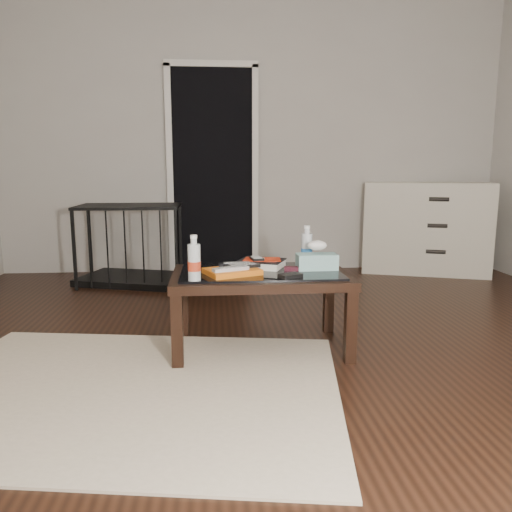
{
  "coord_description": "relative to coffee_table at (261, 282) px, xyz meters",
  "views": [
    {
      "loc": [
        -0.39,
        -2.57,
        1.04
      ],
      "look_at": [
        -0.16,
        0.19,
        0.55
      ],
      "focal_mm": 35.0,
      "sensor_mm": 36.0,
      "label": 1
    }
  ],
  "objects": [
    {
      "name": "tissue_box",
      "position": [
        0.33,
        0.02,
        0.11
      ],
      "size": [
        0.23,
        0.13,
        0.09
      ],
      "primitive_type": "cube",
      "rotation": [
        0.0,
        0.0,
        0.02
      ],
      "color": "teal",
      "rests_on": "coffee_table"
    },
    {
      "name": "rug",
      "position": [
        -0.68,
        -0.51,
        -0.39
      ],
      "size": [
        2.21,
        1.79,
        0.01
      ],
      "primitive_type": "cube",
      "rotation": [
        0.0,
        0.0,
        -0.16
      ],
      "color": "beige",
      "rests_on": "ground"
    },
    {
      "name": "coffee_table",
      "position": [
        0.0,
        0.0,
        0.0
      ],
      "size": [
        1.0,
        0.6,
        0.46
      ],
      "color": "black",
      "rests_on": "ground"
    },
    {
      "name": "doorway",
      "position": [
        -0.27,
        2.27,
        0.63
      ],
      "size": [
        0.9,
        0.08,
        2.07
      ],
      "color": "black",
      "rests_on": "ground"
    },
    {
      "name": "magazines",
      "position": [
        -0.16,
        -0.07,
        0.08
      ],
      "size": [
        0.34,
        0.3,
        0.03
      ],
      "primitive_type": "cube",
      "rotation": [
        0.0,
        0.0,
        0.39
      ],
      "color": "orange",
      "rests_on": "coffee_table"
    },
    {
      "name": "textbook",
      "position": [
        0.02,
        0.1,
        0.09
      ],
      "size": [
        0.31,
        0.28,
        0.05
      ],
      "primitive_type": "cube",
      "rotation": [
        0.0,
        0.0,
        -0.41
      ],
      "color": "black",
      "rests_on": "coffee_table"
    },
    {
      "name": "ground",
      "position": [
        0.13,
        -0.2,
        -0.4
      ],
      "size": [
        5.0,
        5.0,
        0.0
      ],
      "primitive_type": "plane",
      "color": "black",
      "rests_on": "ground"
    },
    {
      "name": "wallet",
      "position": [
        0.14,
        -0.19,
        0.07
      ],
      "size": [
        0.14,
        0.12,
        0.02
      ],
      "primitive_type": "cube",
      "rotation": [
        0.0,
        0.0,
        0.51
      ],
      "color": "black",
      "rests_on": "coffee_table"
    },
    {
      "name": "remote_black_front",
      "position": [
        -0.11,
        -0.05,
        0.11
      ],
      "size": [
        0.21,
        0.1,
        0.02
      ],
      "primitive_type": "cube",
      "rotation": [
        0.0,
        0.0,
        0.29
      ],
      "color": "black",
      "rests_on": "magazines"
    },
    {
      "name": "dresser",
      "position": [
        1.85,
        2.03,
        0.05
      ],
      "size": [
        1.3,
        0.87,
        0.9
      ],
      "rotation": [
        0.0,
        0.0,
        -0.33
      ],
      "color": "beige",
      "rests_on": "ground"
    },
    {
      "name": "pet_crate",
      "position": [
        -1.02,
        1.8,
        -0.17
      ],
      "size": [
        1.03,
        0.83,
        0.71
      ],
      "rotation": [
        0.0,
        0.0,
        -0.29
      ],
      "color": "black",
      "rests_on": "ground"
    },
    {
      "name": "remote_black_back",
      "position": [
        -0.14,
        -0.0,
        0.11
      ],
      "size": [
        0.2,
        0.06,
        0.02
      ],
      "primitive_type": "cube",
      "rotation": [
        0.0,
        0.0,
        0.07
      ],
      "color": "black",
      "rests_on": "magazines"
    },
    {
      "name": "remote_silver",
      "position": [
        -0.17,
        -0.12,
        0.11
      ],
      "size": [
        0.2,
        0.12,
        0.02
      ],
      "primitive_type": "cube",
      "rotation": [
        0.0,
        0.0,
        0.39
      ],
      "color": "#B5B4BA",
      "rests_on": "magazines"
    },
    {
      "name": "water_bottle_left",
      "position": [
        -0.37,
        -0.21,
        0.18
      ],
      "size": [
        0.07,
        0.07,
        0.24
      ],
      "primitive_type": "cylinder",
      "rotation": [
        0.0,
        0.0,
        0.05
      ],
      "color": "silver",
      "rests_on": "coffee_table"
    },
    {
      "name": "room_shell",
      "position": [
        0.13,
        -0.2,
        1.22
      ],
      "size": [
        5.0,
        5.0,
        5.0
      ],
      "color": "#B7B2A9",
      "rests_on": "ground"
    },
    {
      "name": "dvd_mailers",
      "position": [
        0.01,
        0.1,
        0.11
      ],
      "size": [
        0.21,
        0.17,
        0.01
      ],
      "primitive_type": "cube",
      "rotation": [
        0.0,
        0.0,
        -0.22
      ],
      "color": "red",
      "rests_on": "textbook"
    },
    {
      "name": "flip_phone",
      "position": [
        0.18,
        -0.01,
        0.08
      ],
      "size": [
        0.09,
        0.05,
        0.02
      ],
      "primitive_type": "cube",
      "rotation": [
        0.0,
        0.0,
        -0.09
      ],
      "color": "black",
      "rests_on": "coffee_table"
    },
    {
      "name": "ipod",
      "position": [
        -0.02,
        0.07,
        0.12
      ],
      "size": [
        0.08,
        0.11,
        0.02
      ],
      "primitive_type": "cube",
      "rotation": [
        0.0,
        0.0,
        0.16
      ],
      "color": "black",
      "rests_on": "dvd_mailers"
    },
    {
      "name": "water_bottle_right",
      "position": [
        0.29,
        0.17,
        0.18
      ],
      "size": [
        0.08,
        0.08,
        0.24
      ],
      "primitive_type": "cylinder",
      "rotation": [
        0.0,
        0.0,
        0.27
      ],
      "color": "silver",
      "rests_on": "coffee_table"
    }
  ]
}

